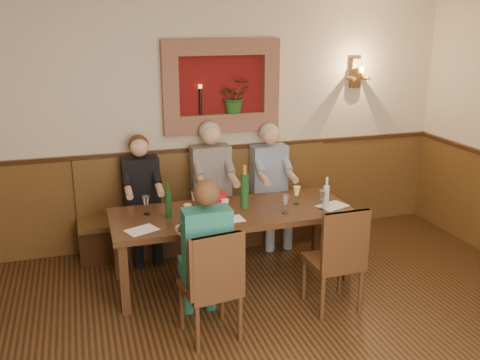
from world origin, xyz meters
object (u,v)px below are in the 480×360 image
(person_bench_left, at_px, (143,208))
(wine_bottle_green_a, at_px, (245,190))
(person_bench_mid, at_px, (213,197))
(wine_bottle_green_b, at_px, (168,204))
(dining_table, at_px, (232,218))
(person_chair_front, at_px, (205,267))
(person_bench_right, at_px, (271,194))
(chair_near_right, at_px, (333,278))
(chair_near_left, at_px, (211,306))
(bench, at_px, (210,218))
(water_bottle, at_px, (326,196))
(spittoon_bucket, at_px, (216,204))

(person_bench_left, distance_m, wine_bottle_green_a, 1.27)
(person_bench_mid, bearing_deg, wine_bottle_green_b, -128.19)
(dining_table, relative_size, person_chair_front, 1.75)
(wine_bottle_green_b, bearing_deg, person_bench_mid, 51.81)
(dining_table, xyz_separation_m, person_bench_right, (0.73, 0.84, -0.08))
(person_chair_front, bearing_deg, person_bench_left, 101.24)
(chair_near_right, relative_size, person_bench_left, 0.73)
(chair_near_left, distance_m, person_bench_left, 1.84)
(bench, height_order, chair_near_left, bench)
(dining_table, relative_size, chair_near_left, 2.40)
(person_bench_right, bearing_deg, person_bench_left, 179.95)
(dining_table, bearing_deg, wine_bottle_green_b, 179.40)
(chair_near_right, relative_size, wine_bottle_green_a, 2.28)
(bench, relative_size, person_chair_front, 2.19)
(water_bottle, bearing_deg, spittoon_bucket, 172.18)
(person_chair_front, bearing_deg, chair_near_right, -1.76)
(chair_near_right, height_order, person_chair_front, person_chair_front)
(chair_near_right, distance_m, wine_bottle_green_b, 1.71)
(chair_near_right, relative_size, water_bottle, 3.06)
(person_bench_mid, height_order, wine_bottle_green_a, person_bench_mid)
(person_bench_mid, height_order, water_bottle, person_bench_mid)
(person_bench_left, bearing_deg, water_bottle, -31.58)
(dining_table, height_order, chair_near_right, chair_near_right)
(spittoon_bucket, height_order, wine_bottle_green_a, wine_bottle_green_a)
(bench, height_order, spittoon_bucket, bench)
(bench, height_order, person_bench_mid, person_bench_mid)
(person_bench_left, bearing_deg, person_chair_front, -78.76)
(person_bench_right, bearing_deg, spittoon_bucket, -135.14)
(spittoon_bucket, bearing_deg, bench, 80.10)
(person_bench_mid, bearing_deg, wine_bottle_green_a, -79.99)
(spittoon_bucket, relative_size, water_bottle, 0.69)
(person_bench_left, bearing_deg, person_bench_right, -0.05)
(dining_table, height_order, wine_bottle_green_b, wine_bottle_green_b)
(chair_near_right, xyz_separation_m, spittoon_bucket, (-0.91, 0.75, 0.57))
(wine_bottle_green_a, bearing_deg, person_chair_front, -126.28)
(chair_near_right, xyz_separation_m, wine_bottle_green_a, (-0.58, 0.88, 0.64))
(dining_table, xyz_separation_m, person_chair_front, (-0.46, -0.78, -0.11))
(person_chair_front, bearing_deg, wine_bottle_green_b, 102.29)
(person_bench_mid, distance_m, water_bottle, 1.41)
(person_chair_front, relative_size, spittoon_bucket, 6.04)
(chair_near_right, relative_size, person_chair_front, 0.74)
(chair_near_left, bearing_deg, wine_bottle_green_b, 92.03)
(spittoon_bucket, bearing_deg, person_bench_left, 124.11)
(chair_near_right, bearing_deg, person_chair_front, 176.97)
(dining_table, distance_m, water_bottle, 0.97)
(person_bench_left, height_order, wine_bottle_green_b, person_bench_left)
(water_bottle, bearing_deg, person_bench_left, 148.42)
(chair_near_left, distance_m, spittoon_bucket, 1.10)
(person_bench_mid, distance_m, wine_bottle_green_b, 1.09)
(bench, bearing_deg, wine_bottle_green_b, -124.17)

